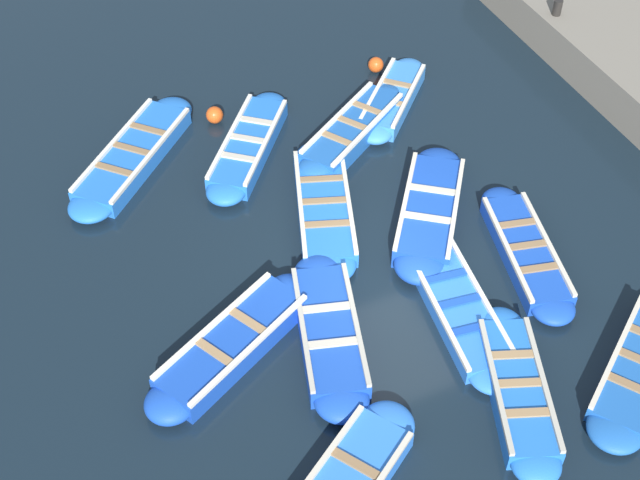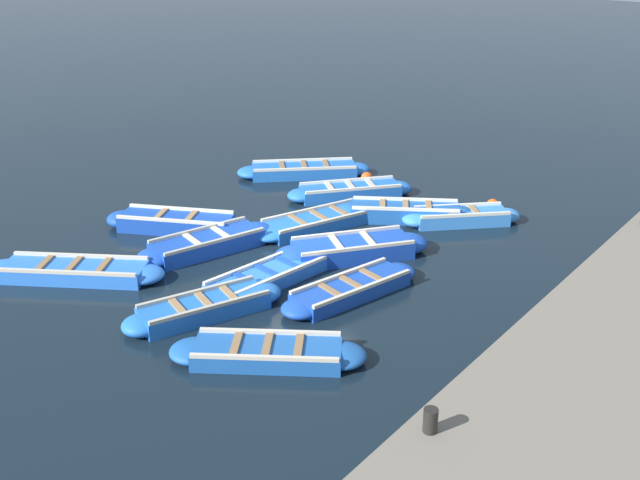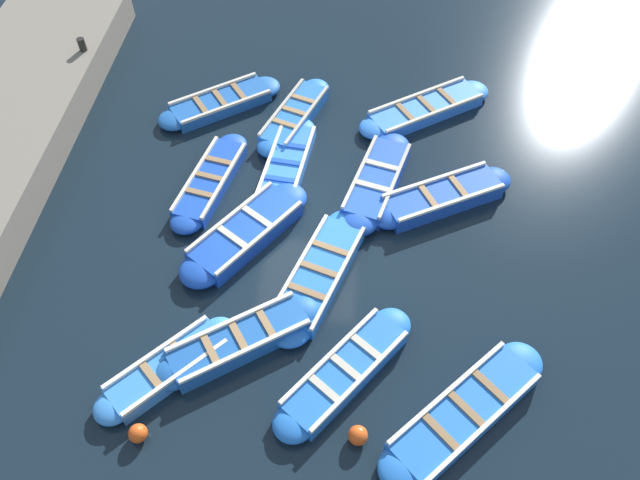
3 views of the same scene
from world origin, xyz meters
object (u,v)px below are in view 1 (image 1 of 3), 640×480
(buoy_orange_near, at_px, (376,65))
(boat_end_of_row, at_px, (458,308))
(boat_tucked, at_px, (233,345))
(bollard_mid_north, at_px, (557,8))
(boat_mid_row, at_px, (324,207))
(boat_centre, at_px, (352,131))
(boat_outer_right, at_px, (526,252))
(boat_bow_out, at_px, (329,333))
(boat_drifting, at_px, (430,212))
(boat_inner_gap, at_px, (133,156))
(boat_broadside, at_px, (393,99))
(buoy_yellow_far, at_px, (215,115))
(boat_alongside, at_px, (248,146))
(boat_far_corner, at_px, (517,390))

(buoy_orange_near, bearing_deg, boat_end_of_row, -104.94)
(boat_tucked, xyz_separation_m, buoy_orange_near, (5.55, 6.08, -0.03))
(buoy_orange_near, bearing_deg, bollard_mid_north, -11.50)
(boat_mid_row, bearing_deg, bollard_mid_north, 22.68)
(boat_centre, xyz_separation_m, boat_outer_right, (1.40, -4.24, -0.05))
(boat_mid_row, bearing_deg, boat_bow_out, -112.29)
(boat_drifting, bearing_deg, boat_inner_gap, 140.44)
(boat_inner_gap, bearing_deg, boat_broadside, -4.23)
(boat_inner_gap, xyz_separation_m, buoy_orange_near, (5.75, 0.87, 0.00))
(boat_centre, bearing_deg, boat_mid_row, -128.58)
(boat_broadside, xyz_separation_m, buoy_yellow_far, (-3.63, 0.99, 0.01))
(boat_bow_out, height_order, bollard_mid_north, bollard_mid_north)
(boat_centre, bearing_deg, boat_drifting, -83.57)
(boat_centre, height_order, buoy_orange_near, boat_centre)
(boat_broadside, bearing_deg, boat_tucked, -137.89)
(boat_alongside, height_order, buoy_yellow_far, boat_alongside)
(boat_bow_out, relative_size, boat_outer_right, 1.03)
(buoy_orange_near, xyz_separation_m, buoy_yellow_far, (-3.86, -0.28, 0.01))
(boat_tucked, distance_m, bollard_mid_north, 10.96)
(boat_centre, xyz_separation_m, boat_inner_gap, (-4.27, 1.08, -0.03))
(boat_inner_gap, bearing_deg, boat_drifting, -39.56)
(boat_drifting, bearing_deg, boat_bow_out, -147.23)
(bollard_mid_north, bearing_deg, buoy_yellow_far, 176.13)
(boat_alongside, distance_m, buoy_yellow_far, 1.25)
(boat_centre, bearing_deg, boat_far_corner, -92.89)
(bollard_mid_north, relative_size, buoy_yellow_far, 0.98)
(boat_end_of_row, distance_m, boat_alongside, 5.61)
(boat_mid_row, relative_size, buoy_yellow_far, 10.85)
(boat_broadside, bearing_deg, boat_mid_row, -137.60)
(boat_broadside, xyz_separation_m, boat_centre, (-1.26, -0.67, 0.03))
(boat_far_corner, height_order, bollard_mid_north, bollard_mid_north)
(boat_broadside, height_order, buoy_yellow_far, boat_broadside)
(boat_tucked, bearing_deg, boat_centre, 45.54)
(boat_end_of_row, height_order, bollard_mid_north, bollard_mid_north)
(boat_bow_out, xyz_separation_m, bollard_mid_north, (8.05, 5.66, 0.89))
(boat_alongside, bearing_deg, boat_broadside, 3.74)
(boat_alongside, xyz_separation_m, buoy_orange_near, (3.57, 1.50, -0.00))
(boat_bow_out, distance_m, boat_outer_right, 3.95)
(boat_outer_right, xyz_separation_m, bollard_mid_north, (4.11, 5.36, 0.93))
(boat_inner_gap, height_order, buoy_orange_near, boat_inner_gap)
(boat_far_corner, xyz_separation_m, boat_centre, (0.34, 6.70, 0.03))
(boat_drifting, relative_size, boat_outer_right, 1.00)
(boat_alongside, relative_size, bollard_mid_north, 9.29)
(boat_drifting, bearing_deg, boat_broadside, 74.20)
(boat_broadside, height_order, bollard_mid_north, bollard_mid_north)
(boat_outer_right, height_order, buoy_yellow_far, boat_outer_right)
(boat_end_of_row, relative_size, boat_inner_gap, 1.07)
(boat_bow_out, bearing_deg, boat_broadside, 53.86)
(boat_tucked, bearing_deg, boat_mid_row, 41.82)
(bollard_mid_north, distance_m, buoy_yellow_far, 7.96)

